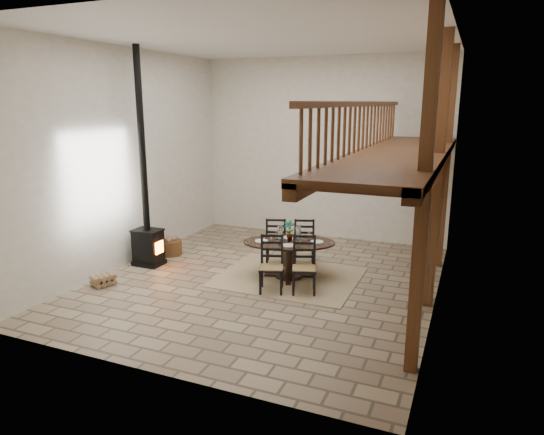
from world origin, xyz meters
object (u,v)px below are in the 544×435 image
at_px(log_basket, 171,247).
at_px(log_stack, 103,280).
at_px(wood_stove, 147,219).
at_px(dining_table, 289,257).

relative_size(log_basket, log_stack, 1.02).
relative_size(wood_stove, log_basket, 8.76).
bearing_deg(log_stack, wood_stove, 87.32).
distance_m(dining_table, log_basket, 3.39).
relative_size(dining_table, log_basket, 4.33).
bearing_deg(log_basket, wood_stove, -91.72).
height_order(wood_stove, log_basket, wood_stove).
distance_m(wood_stove, log_basket, 1.26).
bearing_deg(log_basket, log_stack, -92.33).
bearing_deg(wood_stove, log_basket, 88.63).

